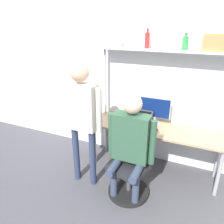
% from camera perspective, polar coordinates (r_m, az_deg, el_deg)
% --- Properties ---
extents(ground_plane, '(12.00, 12.00, 0.00)m').
position_cam_1_polar(ground_plane, '(3.47, 9.14, -17.16)').
color(ground_plane, '#4C4C51').
extents(wall_back, '(8.00, 0.06, 2.70)m').
position_cam_1_polar(wall_back, '(3.43, 13.44, 7.61)').
color(wall_back, silver).
rests_on(wall_back, ground_plane).
extents(desk, '(1.96, 0.61, 0.73)m').
position_cam_1_polar(desk, '(3.37, 11.28, -5.15)').
color(desk, tan).
rests_on(desk, ground_plane).
extents(shelf_unit, '(1.86, 0.24, 1.85)m').
position_cam_1_polar(shelf_unit, '(3.23, 13.21, 10.65)').
color(shelf_unit, silver).
rests_on(shelf_unit, ground_plane).
extents(monitor, '(0.47, 0.20, 0.42)m').
position_cam_1_polar(monitor, '(3.38, 11.12, 0.63)').
color(monitor, '#B7B7BC').
rests_on(monitor, desk).
extents(laptop, '(0.36, 0.25, 0.24)m').
position_cam_1_polar(laptop, '(3.32, 7.17, -2.57)').
color(laptop, '#333338').
rests_on(laptop, desk).
extents(cell_phone, '(0.07, 0.15, 0.01)m').
position_cam_1_polar(cell_phone, '(3.22, 11.07, -4.88)').
color(cell_phone, black).
rests_on(cell_phone, desk).
extents(office_chair, '(0.58, 0.58, 0.91)m').
position_cam_1_polar(office_chair, '(3.08, 4.94, -16.09)').
color(office_chair, black).
rests_on(office_chair, ground_plane).
extents(person_seated, '(0.62, 0.48, 1.42)m').
position_cam_1_polar(person_seated, '(2.74, 4.81, -7.22)').
color(person_seated, '#38425B').
rests_on(person_seated, ground_plane).
extents(person_standing, '(0.58, 0.24, 1.74)m').
position_cam_1_polar(person_standing, '(2.87, -7.91, 0.29)').
color(person_standing, '#2D3856').
rests_on(person_standing, ground_plane).
extents(bottle_clear, '(0.07, 0.07, 0.23)m').
position_cam_1_polar(bottle_clear, '(3.37, 1.76, 18.26)').
color(bottle_clear, silver).
rests_on(bottle_clear, shelf_unit).
extents(bottle_green, '(0.08, 0.08, 0.21)m').
position_cam_1_polar(bottle_green, '(3.14, 18.56, 16.70)').
color(bottle_green, '#2D8C3F').
rests_on(bottle_green, shelf_unit).
extents(bottle_red, '(0.07, 0.07, 0.26)m').
position_cam_1_polar(bottle_red, '(3.23, 9.16, 18.06)').
color(bottle_red, maroon).
rests_on(bottle_red, shelf_unit).
extents(storage_box, '(0.31, 0.17, 0.21)m').
position_cam_1_polar(storage_box, '(3.12, 25.49, 16.00)').
color(storage_box, '#B27A47').
rests_on(storage_box, shelf_unit).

